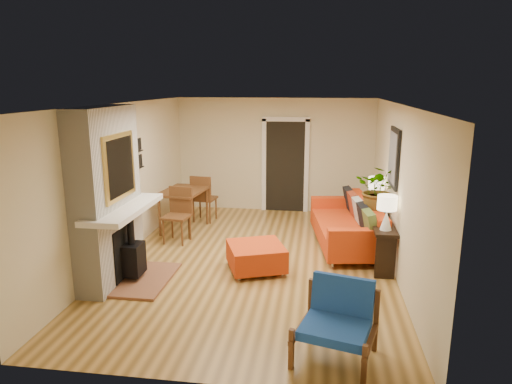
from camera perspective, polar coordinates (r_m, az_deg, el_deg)
room_shell at (r=9.90m, az=5.47°, el=3.64°), size 6.50×6.50×6.50m
fireplace at (r=7.03m, az=-17.82°, el=-1.00°), size 1.09×1.68×2.60m
sofa at (r=8.51m, az=11.68°, el=-4.05°), size 1.31×2.42×0.91m
ottoman at (r=7.32m, az=0.01°, el=-7.96°), size 1.08×1.08×0.42m
blue_chair at (r=5.20m, az=10.22°, el=-15.06°), size 0.98×0.96×0.84m
dining_table at (r=9.24m, az=-8.56°, el=-0.78°), size 0.96×1.93×1.02m
console_table at (r=7.97m, az=15.19°, el=-4.11°), size 0.34×1.85×0.72m
lamp_near at (r=7.20m, az=16.05°, el=-2.00°), size 0.30×0.30×0.54m
lamp_far at (r=8.55m, az=14.82°, el=0.48°), size 0.30×0.30×0.54m
houseplant at (r=8.05m, az=15.17°, el=0.32°), size 0.89×0.82×0.85m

